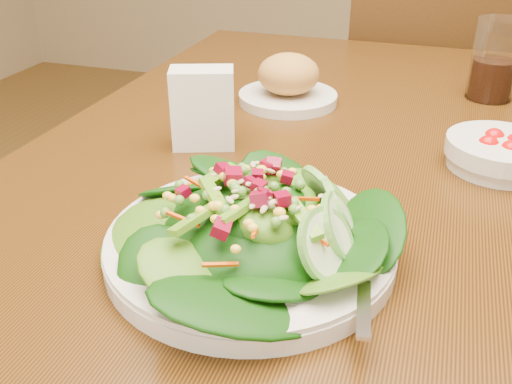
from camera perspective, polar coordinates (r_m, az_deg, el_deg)
dining_table at (r=0.89m, az=6.98°, el=-2.38°), size 0.90×1.40×0.75m
chair_far at (r=1.77m, az=15.68°, el=7.64°), size 0.48×0.48×0.94m
salad_plate at (r=0.60m, az=0.35°, el=-3.82°), size 0.31×0.31×0.09m
bread_plate at (r=1.04m, az=3.24°, el=10.81°), size 0.18×0.18×0.09m
tomato_bowl at (r=0.86m, az=23.23°, el=3.62°), size 0.15×0.15×0.05m
drinking_glass at (r=1.14m, az=22.69°, el=11.60°), size 0.08×0.08×0.14m
napkin_holder at (r=0.85m, az=-5.35°, el=8.53°), size 0.10×0.08×0.12m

